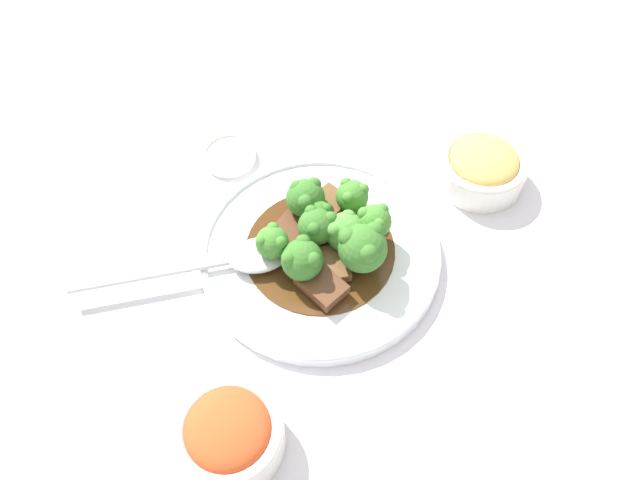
# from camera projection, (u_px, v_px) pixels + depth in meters

# --- Properties ---
(ground_plane) EXTENTS (4.00, 4.00, 0.00)m
(ground_plane) POSITION_uv_depth(u_px,v_px,m) (320.00, 256.00, 0.74)
(ground_plane) COLOR silver
(main_plate) EXTENTS (0.28, 0.28, 0.02)m
(main_plate) POSITION_uv_depth(u_px,v_px,m) (320.00, 252.00, 0.73)
(main_plate) COLOR white
(main_plate) RESTS_ON ground_plane
(beef_strip_0) EXTENTS (0.05, 0.05, 0.01)m
(beef_strip_0) POSITION_uv_depth(u_px,v_px,m) (335.00, 263.00, 0.70)
(beef_strip_0) COLOR brown
(beef_strip_0) RESTS_ON main_plate
(beef_strip_1) EXTENTS (0.05, 0.06, 0.01)m
(beef_strip_1) POSITION_uv_depth(u_px,v_px,m) (322.00, 285.00, 0.69)
(beef_strip_1) COLOR #56331E
(beef_strip_1) RESTS_ON main_plate
(beef_strip_2) EXTENTS (0.07, 0.07, 0.01)m
(beef_strip_2) POSITION_uv_depth(u_px,v_px,m) (288.00, 234.00, 0.73)
(beef_strip_2) COLOR #56331E
(beef_strip_2) RESTS_ON main_plate
(beef_strip_3) EXTENTS (0.06, 0.05, 0.02)m
(beef_strip_3) POSITION_uv_depth(u_px,v_px,m) (327.00, 205.00, 0.75)
(beef_strip_3) COLOR brown
(beef_strip_3) RESTS_ON main_plate
(broccoli_floret_0) EXTENTS (0.05, 0.05, 0.05)m
(broccoli_floret_0) POSITION_uv_depth(u_px,v_px,m) (346.00, 231.00, 0.70)
(broccoli_floret_0) COLOR #7FA84C
(broccoli_floret_0) RESTS_ON main_plate
(broccoli_floret_1) EXTENTS (0.04, 0.04, 0.05)m
(broccoli_floret_1) POSITION_uv_depth(u_px,v_px,m) (352.00, 196.00, 0.73)
(broccoli_floret_1) COLOR #8EB756
(broccoli_floret_1) RESTS_ON main_plate
(broccoli_floret_2) EXTENTS (0.04, 0.04, 0.05)m
(broccoli_floret_2) POSITION_uv_depth(u_px,v_px,m) (374.00, 221.00, 0.71)
(broccoli_floret_2) COLOR #8EB756
(broccoli_floret_2) RESTS_ON main_plate
(broccoli_floret_3) EXTENTS (0.04, 0.04, 0.05)m
(broccoli_floret_3) POSITION_uv_depth(u_px,v_px,m) (272.00, 242.00, 0.69)
(broccoli_floret_3) COLOR #7FA84C
(broccoli_floret_3) RESTS_ON main_plate
(broccoli_floret_4) EXTENTS (0.03, 0.03, 0.04)m
(broccoli_floret_4) POSITION_uv_depth(u_px,v_px,m) (317.00, 214.00, 0.72)
(broccoli_floret_4) COLOR #8EB756
(broccoli_floret_4) RESTS_ON main_plate
(broccoli_floret_5) EXTENTS (0.05, 0.05, 0.05)m
(broccoli_floret_5) POSITION_uv_depth(u_px,v_px,m) (305.00, 198.00, 0.73)
(broccoli_floret_5) COLOR #8EB756
(broccoli_floret_5) RESTS_ON main_plate
(broccoli_floret_6) EXTENTS (0.05, 0.05, 0.05)m
(broccoli_floret_6) POSITION_uv_depth(u_px,v_px,m) (302.00, 259.00, 0.68)
(broccoli_floret_6) COLOR #8EB756
(broccoli_floret_6) RESTS_ON main_plate
(broccoli_floret_7) EXTENTS (0.04, 0.04, 0.05)m
(broccoli_floret_7) POSITION_uv_depth(u_px,v_px,m) (319.00, 225.00, 0.70)
(broccoli_floret_7) COLOR #8EB756
(broccoli_floret_7) RESTS_ON main_plate
(broccoli_floret_8) EXTENTS (0.05, 0.05, 0.06)m
(broccoli_floret_8) POSITION_uv_depth(u_px,v_px,m) (363.00, 248.00, 0.68)
(broccoli_floret_8) COLOR #7FA84C
(broccoli_floret_8) RESTS_ON main_plate
(serving_spoon) EXTENTS (0.25, 0.08, 0.01)m
(serving_spoon) POSITION_uv_depth(u_px,v_px,m) (243.00, 258.00, 0.71)
(serving_spoon) COLOR silver
(serving_spoon) RESTS_ON main_plate
(side_bowl_kimchi) EXTENTS (0.10, 0.10, 0.06)m
(side_bowl_kimchi) POSITION_uv_depth(u_px,v_px,m) (229.00, 434.00, 0.59)
(side_bowl_kimchi) COLOR white
(side_bowl_kimchi) RESTS_ON ground_plane
(side_bowl_appetizer) EXTENTS (0.11, 0.11, 0.05)m
(side_bowl_appetizer) POSITION_uv_depth(u_px,v_px,m) (482.00, 167.00, 0.78)
(side_bowl_appetizer) COLOR white
(side_bowl_appetizer) RESTS_ON ground_plane
(sauce_dish) EXTENTS (0.07, 0.07, 0.01)m
(sauce_dish) POSITION_uv_depth(u_px,v_px,m) (229.00, 155.00, 0.82)
(sauce_dish) COLOR white
(sauce_dish) RESTS_ON ground_plane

